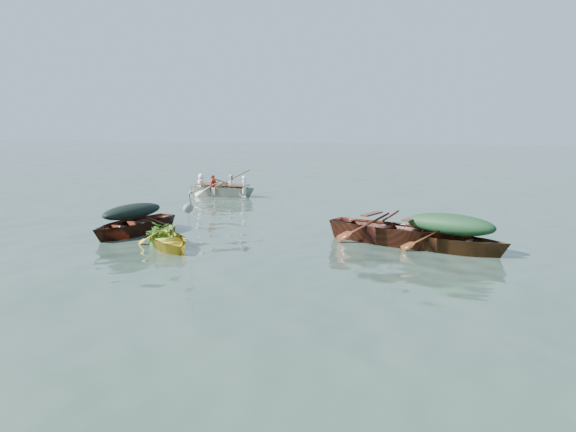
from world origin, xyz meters
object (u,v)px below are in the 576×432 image
dark_covered_boat (133,234)px  rowed_boat (223,196)px  heron (188,213)px  yellow_dinghy (168,248)px  green_tarp_boat (449,251)px  open_wooden_boat (391,244)px

dark_covered_boat → rowed_boat: bearing=107.6°
rowed_boat → heron: heron is taller
yellow_dinghy → dark_covered_boat: (-1.78, 1.21, 0.00)m
green_tarp_boat → rowed_boat: size_ratio=0.97×
open_wooden_boat → heron: bearing=130.6°
rowed_boat → yellow_dinghy: bearing=-160.6°
yellow_dinghy → heron: 0.99m
dark_covered_boat → open_wooden_boat: 7.09m
open_wooden_boat → rowed_boat: size_ratio=1.17×
yellow_dinghy → open_wooden_boat: size_ratio=0.58×
rowed_boat → heron: size_ratio=4.49×
dark_covered_boat → heron: 2.43m
heron → yellow_dinghy: bearing=-174.8°
green_tarp_boat → rowed_boat: (-9.39, 7.78, 0.00)m
open_wooden_boat → rowed_boat: open_wooden_boat is taller
open_wooden_boat → rowed_boat: bearing=68.7°
dark_covered_boat → green_tarp_boat: (8.49, 0.44, 0.00)m
green_tarp_boat → yellow_dinghy: bearing=121.7°
heron → green_tarp_boat: bearing=-31.9°
dark_covered_boat → heron: size_ratio=4.17×
dark_covered_boat → green_tarp_boat: bearing=14.3°
open_wooden_boat → heron: heron is taller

